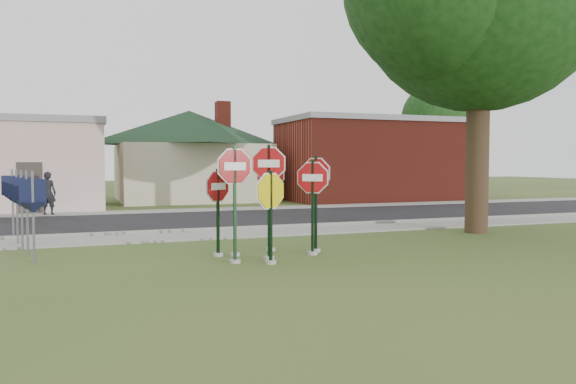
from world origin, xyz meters
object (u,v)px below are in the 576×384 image
object	(u,v)px
pedestrian	(48,193)
stop_sign_yellow	(271,206)
stop_sign_center	(269,185)
stop_sign_left	(235,187)

from	to	relation	value
pedestrian	stop_sign_yellow	bearing A→B (deg)	130.50
stop_sign_center	stop_sign_yellow	xyz separation A→B (m)	(-0.13, -0.50, -0.41)
stop_sign_center	pedestrian	xyz separation A→B (m)	(-5.17, 12.89, -0.73)
stop_sign_yellow	pedestrian	distance (m)	14.32
stop_sign_center	pedestrian	distance (m)	13.91
stop_sign_left	stop_sign_yellow	bearing A→B (deg)	-27.55
stop_sign_center	pedestrian	world-z (taller)	stop_sign_center
stop_sign_yellow	stop_sign_left	xyz separation A→B (m)	(-0.70, 0.36, 0.39)
stop_sign_yellow	pedestrian	bearing A→B (deg)	110.62
stop_sign_left	pedestrian	distance (m)	13.76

